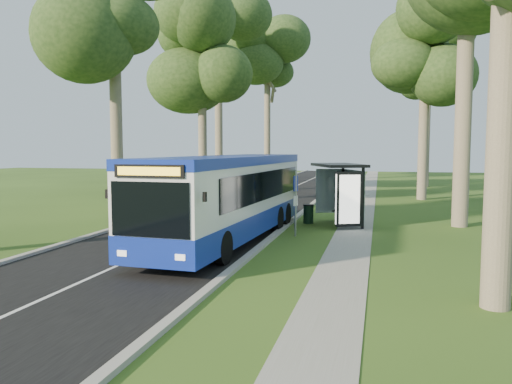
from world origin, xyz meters
TOP-DOWN VIEW (x-y plane):
  - ground at (0.00, 0.00)m, footprint 120.00×120.00m
  - road at (-3.50, 10.00)m, footprint 7.00×100.00m
  - kerb_east at (0.00, 10.00)m, footprint 0.25×100.00m
  - kerb_west at (-7.00, 10.00)m, footprint 0.25×100.00m
  - centre_line at (-3.50, 10.00)m, footprint 0.12×100.00m
  - footpath at (3.00, 10.00)m, footprint 1.50×100.00m
  - bus at (-1.44, 0.16)m, footprint 3.19×12.19m
  - bus_stop_sign at (0.78, 1.77)m, footprint 0.14×0.34m
  - bus_shelter at (2.33, 4.73)m, footprint 2.86×3.67m
  - litter_bin at (0.81, 5.33)m, footprint 0.51×0.51m
  - car_white at (-8.62, 18.30)m, footprint 2.46×4.41m
  - car_silver at (-9.03, 26.69)m, footprint 2.68×4.99m
  - tree_west_b at (-10.50, 8.00)m, footprint 5.20×5.20m
  - tree_west_c at (-9.00, 18.00)m, footprint 5.20×5.20m
  - tree_west_d at (-11.00, 28.00)m, footprint 5.20×5.20m
  - tree_west_e at (-8.50, 38.00)m, footprint 5.20×5.20m
  - tree_east_c at (6.80, 18.00)m, footprint 5.20×5.20m
  - tree_east_d at (8.00, 30.00)m, footprint 5.20×5.20m

SIDE VIEW (x-z plane):
  - ground at x=0.00m, z-range 0.00..0.00m
  - road at x=-3.50m, z-range 0.00..0.02m
  - footpath at x=3.00m, z-range 0.00..0.02m
  - centre_line at x=-3.50m, z-range 0.02..0.02m
  - kerb_east at x=0.00m, z-range 0.00..0.12m
  - kerb_west at x=-7.00m, z-range 0.00..0.12m
  - litter_bin at x=0.81m, z-range 0.01..0.89m
  - car_white at x=-8.62m, z-range 0.00..1.42m
  - car_silver at x=-9.03m, z-range 0.00..1.56m
  - bus_stop_sign at x=0.78m, z-range 0.31..2.75m
  - bus at x=-1.44m, z-range 0.06..3.26m
  - bus_shelter at x=2.33m, z-range 0.58..3.37m
  - tree_west_c at x=-9.00m, z-range 3.30..16.96m
  - tree_east_c at x=6.80m, z-range 3.33..17.10m
  - tree_east_d at x=8.00m, z-range 3.44..17.69m
  - tree_west_b at x=-10.50m, z-range 3.54..18.24m
  - tree_west_e at x=-8.50m, z-range 3.98..20.59m
  - tree_west_d at x=-11.00m, z-range 4.28..22.17m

